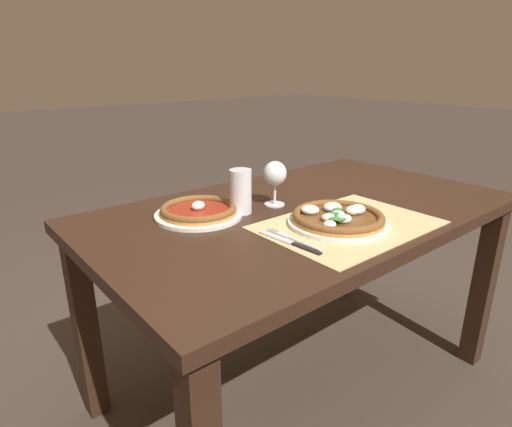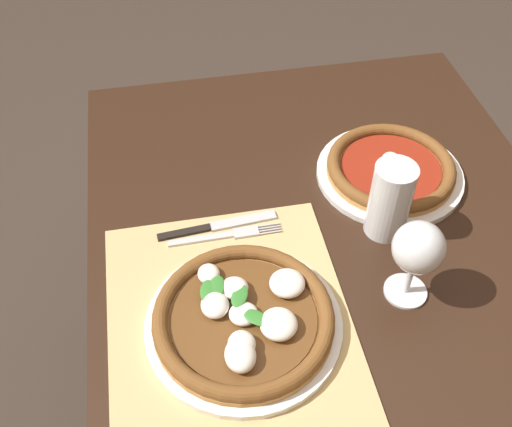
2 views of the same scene
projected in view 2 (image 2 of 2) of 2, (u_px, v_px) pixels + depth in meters
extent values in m
cube|color=black|center=(368.00, 343.00, 0.93)|extent=(1.46, 0.85, 0.04)
cube|color=black|center=(141.00, 222.00, 1.60)|extent=(0.07, 0.07, 0.70)
cube|color=black|center=(400.00, 187.00, 1.70)|extent=(0.07, 0.07, 0.70)
cube|color=tan|center=(234.00, 343.00, 0.90)|extent=(0.53, 0.38, 0.00)
cylinder|color=silver|center=(244.00, 324.00, 0.92)|extent=(0.30, 0.30, 0.01)
cylinder|color=#B77F42|center=(243.00, 320.00, 0.91)|extent=(0.28, 0.28, 0.01)
torus|color=brown|center=(243.00, 317.00, 0.90)|extent=(0.28, 0.28, 0.02)
cylinder|color=brown|center=(243.00, 318.00, 0.91)|extent=(0.22, 0.22, 0.00)
ellipsoid|color=white|center=(243.00, 314.00, 0.90)|extent=(0.04, 0.04, 0.02)
ellipsoid|color=white|center=(209.00, 274.00, 0.95)|extent=(0.04, 0.04, 0.02)
ellipsoid|color=white|center=(234.00, 288.00, 0.93)|extent=(0.04, 0.04, 0.02)
ellipsoid|color=white|center=(241.00, 342.00, 0.86)|extent=(0.04, 0.04, 0.03)
ellipsoid|color=white|center=(215.00, 305.00, 0.91)|extent=(0.05, 0.04, 0.03)
ellipsoid|color=white|center=(287.00, 283.00, 0.94)|extent=(0.06, 0.06, 0.03)
ellipsoid|color=white|center=(279.00, 324.00, 0.88)|extent=(0.06, 0.06, 0.03)
ellipsoid|color=white|center=(240.00, 355.00, 0.85)|extent=(0.06, 0.05, 0.03)
ellipsoid|color=#337A2D|center=(257.00, 318.00, 0.88)|extent=(0.05, 0.05, 0.00)
ellipsoid|color=#337A2D|center=(240.00, 296.00, 0.91)|extent=(0.05, 0.04, 0.00)
ellipsoid|color=#337A2D|center=(208.00, 291.00, 0.92)|extent=(0.05, 0.03, 0.00)
ellipsoid|color=#337A2D|center=(217.00, 287.00, 0.92)|extent=(0.05, 0.03, 0.00)
cylinder|color=silver|center=(389.00, 174.00, 1.15)|extent=(0.28, 0.28, 0.01)
cylinder|color=#B77F42|center=(390.00, 170.00, 1.15)|extent=(0.24, 0.24, 0.01)
torus|color=brown|center=(391.00, 166.00, 1.14)|extent=(0.24, 0.24, 0.02)
cylinder|color=maroon|center=(391.00, 167.00, 1.14)|extent=(0.19, 0.19, 0.00)
ellipsoid|color=white|center=(391.00, 162.00, 1.13)|extent=(0.04, 0.04, 0.03)
cylinder|color=silver|center=(405.00, 291.00, 0.97)|extent=(0.07, 0.07, 0.00)
cylinder|color=silver|center=(409.00, 278.00, 0.94)|extent=(0.01, 0.01, 0.06)
ellipsoid|color=silver|center=(419.00, 248.00, 0.89)|extent=(0.08, 0.08, 0.08)
ellipsoid|color=#C17019|center=(417.00, 252.00, 0.90)|extent=(0.07, 0.07, 0.05)
cylinder|color=silver|center=(390.00, 200.00, 1.01)|extent=(0.07, 0.07, 0.15)
cylinder|color=black|center=(389.00, 206.00, 1.02)|extent=(0.07, 0.07, 0.12)
cylinder|color=silver|center=(395.00, 178.00, 0.98)|extent=(0.07, 0.07, 0.02)
cube|color=#B7B7BC|center=(201.00, 239.00, 1.04)|extent=(0.01, 0.12, 0.00)
cube|color=#B7B7BC|center=(246.00, 232.00, 1.05)|extent=(0.02, 0.05, 0.00)
cylinder|color=#B7B7BC|center=(271.00, 232.00, 1.05)|extent=(0.00, 0.04, 0.00)
cylinder|color=#B7B7BC|center=(270.00, 230.00, 1.06)|extent=(0.00, 0.04, 0.00)
cylinder|color=#B7B7BC|center=(269.00, 227.00, 1.06)|extent=(0.00, 0.04, 0.00)
cylinder|color=#B7B7BC|center=(269.00, 225.00, 1.06)|extent=(0.00, 0.04, 0.00)
cube|color=black|center=(184.00, 233.00, 1.05)|extent=(0.02, 0.10, 0.01)
cube|color=#B7B7BC|center=(243.00, 221.00, 1.07)|extent=(0.03, 0.12, 0.00)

